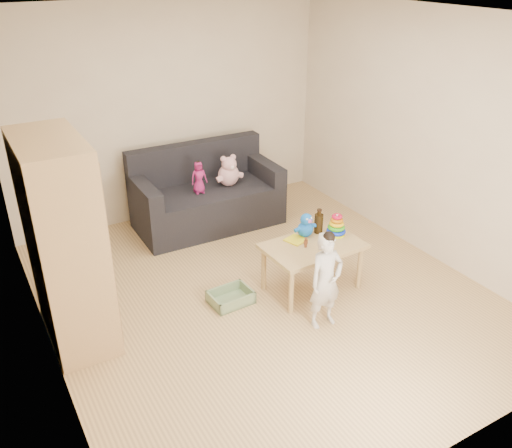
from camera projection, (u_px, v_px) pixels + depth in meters
room at (265, 171)px, 4.81m from camera, size 4.50×4.50×4.50m
wardrobe at (64, 244)px, 4.44m from camera, size 0.50×1.00×1.80m
sofa at (208, 206)px, 6.64m from camera, size 1.75×0.90×0.49m
play_table at (312, 266)px, 5.37m from camera, size 0.96×0.62×0.50m
storage_bin at (231, 297)px, 5.23m from camera, size 0.41×0.32×0.12m
toddler at (326, 282)px, 4.76m from camera, size 0.33×0.22×0.89m
pink_bear at (229, 173)px, 6.55m from camera, size 0.31×0.27×0.32m
doll at (199, 178)px, 6.33m from camera, size 0.20×0.15×0.38m
ring_stacker at (336, 227)px, 5.40m from camera, size 0.20×0.20×0.22m
brown_bottle at (319, 223)px, 5.44m from camera, size 0.09×0.09×0.26m
blue_plush at (306, 225)px, 5.36m from camera, size 0.21×0.17×0.25m
wooden_figure at (306, 242)px, 5.18m from camera, size 0.05×0.04×0.11m
yellow_book at (296, 240)px, 5.33m from camera, size 0.22×0.22×0.01m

